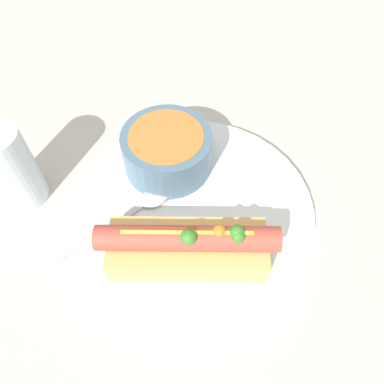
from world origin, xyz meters
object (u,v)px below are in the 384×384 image
Objects in this scene: spoon at (143,204)px; drinking_glass at (9,168)px; hot_dog at (188,246)px; soup_bowl at (167,149)px.

spoon is 0.16m from drinking_glass.
spoon is (-0.05, 0.07, -0.02)m from hot_dog.
hot_dog is at bearing -86.49° from soup_bowl.
hot_dog is 0.23m from drinking_glass.
hot_dog is 1.36× the size of spoon.
spoon is at bearing -121.84° from soup_bowl.
spoon is 1.28× the size of drinking_glass.
soup_bowl is at bearing 102.22° from hot_dog.
soup_bowl is 0.19m from drinking_glass.
drinking_glass is at bearing -176.82° from soup_bowl.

